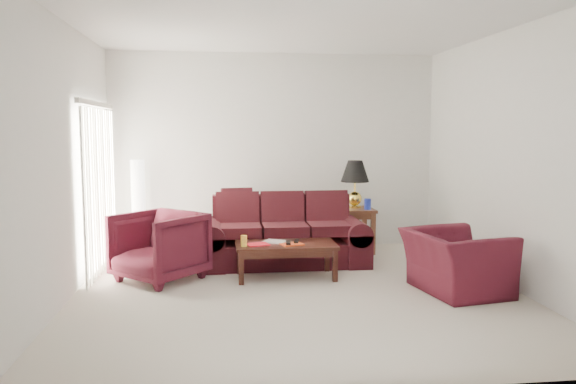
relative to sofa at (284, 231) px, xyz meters
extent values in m
plane|color=#BFB4A3|center=(0.00, -1.32, -0.46)|extent=(5.00, 5.00, 0.00)
cube|color=silver|center=(-2.42, -0.02, 0.62)|extent=(0.10, 2.00, 2.16)
cube|color=black|center=(-0.61, 0.82, 0.28)|extent=(0.48, 0.28, 0.48)
cube|color=#AEAFB3|center=(0.88, 0.56, 0.27)|extent=(0.14, 0.07, 0.14)
cylinder|color=#1929A2|center=(1.31, 0.53, 0.28)|extent=(0.13, 0.13, 0.16)
cube|color=white|center=(0.93, 0.91, 0.27)|extent=(0.16, 0.17, 0.05)
imported|color=#3D0E18|center=(-1.61, -0.63, -0.04)|extent=(1.29, 1.29, 0.84)
imported|color=#3E0E18|center=(1.78, -1.55, -0.12)|extent=(1.11, 1.22, 0.69)
cube|color=red|center=(-0.41, -0.76, -0.02)|extent=(0.30, 0.26, 0.01)
cube|color=white|center=(-0.18, -0.60, -0.02)|extent=(0.34, 0.31, 0.02)
cube|color=#D14318|center=(0.01, -0.78, -0.02)|extent=(0.31, 0.27, 0.01)
cube|color=black|center=(-0.04, -0.79, 0.00)|extent=(0.07, 0.19, 0.02)
cube|color=black|center=(0.07, -0.71, 0.00)|extent=(0.09, 0.18, 0.02)
cylinder|color=gold|center=(-0.58, -0.81, 0.04)|extent=(0.10, 0.10, 0.13)
camera|label=1|loc=(-0.87, -7.48, 1.37)|focal=35.00mm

